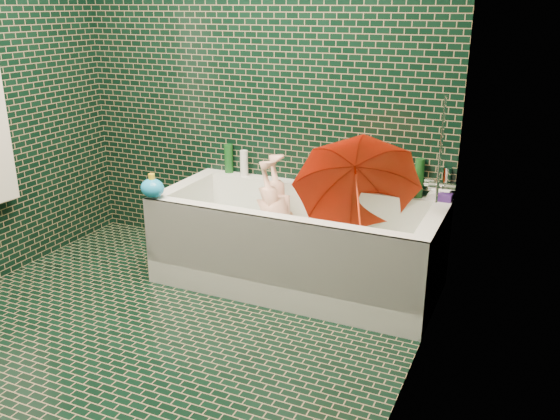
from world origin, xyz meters
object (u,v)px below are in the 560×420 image
at_px(child, 280,230).
at_px(umbrella, 358,199).
at_px(bath_toy, 152,188).
at_px(bathtub, 296,252).
at_px(rubber_duck, 397,187).

distance_m(child, umbrella, 0.59).
bearing_deg(umbrella, bath_toy, -177.18).
relative_size(bathtub, child, 1.84).
bearing_deg(bath_toy, child, 38.56).
bearing_deg(child, rubber_duck, 111.61).
relative_size(child, umbrella, 1.30).
bearing_deg(child, bath_toy, -62.07).
bearing_deg(child, bathtub, 62.15).
bearing_deg(bathtub, child, 154.52).
xyz_separation_m(bathtub, rubber_duck, (0.51, 0.35, 0.39)).
distance_m(bathtub, bath_toy, 0.95).
distance_m(child, rubber_duck, 0.77).
bearing_deg(umbrella, rubber_duck, 55.61).
bearing_deg(bath_toy, umbrella, 23.85).
relative_size(bathtub, bath_toy, 10.34).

